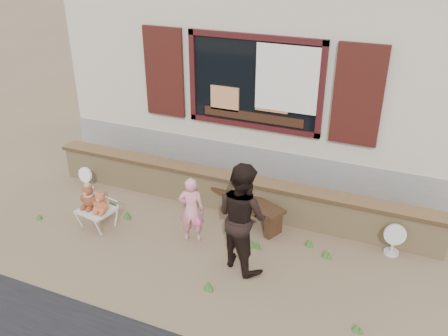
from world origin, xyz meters
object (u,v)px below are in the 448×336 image
at_px(adult, 242,217).
at_px(teddy_bear_right, 101,202).
at_px(child, 191,210).
at_px(teddy_bear_left, 89,195).
at_px(folding_chair, 97,211).
at_px(bench, 240,201).

bearing_deg(adult, teddy_bear_right, 28.18).
bearing_deg(teddy_bear_right, child, 21.76).
xyz_separation_m(teddy_bear_left, adult, (2.71, -0.03, 0.28)).
relative_size(teddy_bear_right, adult, 0.23).
relative_size(folding_chair, teddy_bear_right, 1.61).
xyz_separation_m(folding_chair, teddy_bear_right, (0.14, -0.02, 0.22)).
distance_m(bench, child, 1.05).
bearing_deg(folding_chair, adult, 9.93).
height_order(folding_chair, teddy_bear_left, teddy_bear_left).
bearing_deg(adult, teddy_bear_left, 27.10).
height_order(child, adult, adult).
bearing_deg(bench, teddy_bear_left, -128.70).
bearing_deg(bench, teddy_bear_right, -124.43).
distance_m(teddy_bear_right, adult, 2.46).
relative_size(bench, child, 1.57).
bearing_deg(folding_chair, bench, 39.83).
bearing_deg(adult, child, 10.87).
relative_size(bench, adult, 1.04).
xyz_separation_m(bench, teddy_bear_left, (-2.23, -1.18, 0.22)).
distance_m(folding_chair, teddy_bear_right, 0.26).
bearing_deg(teddy_bear_right, adult, 10.50).
height_order(folding_chair, teddy_bear_right, teddy_bear_right).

